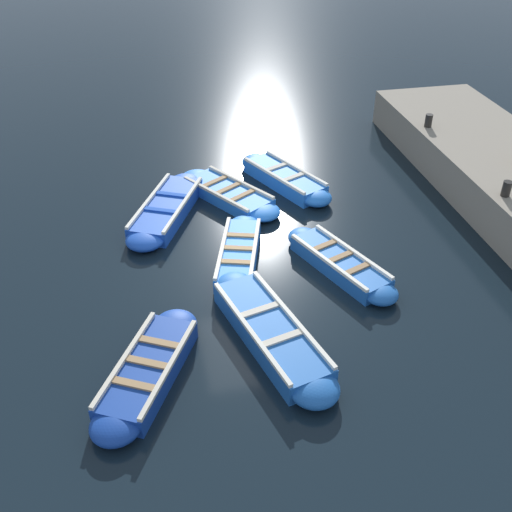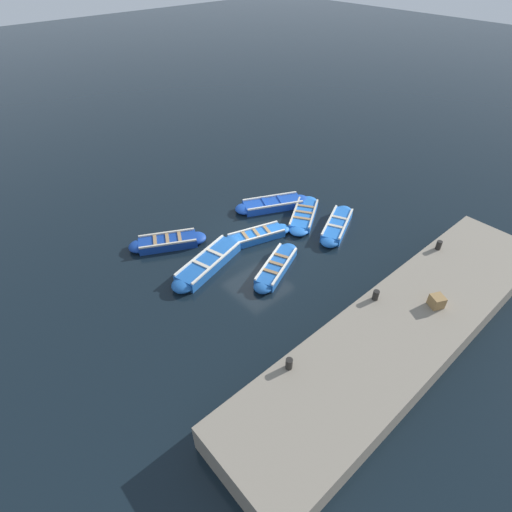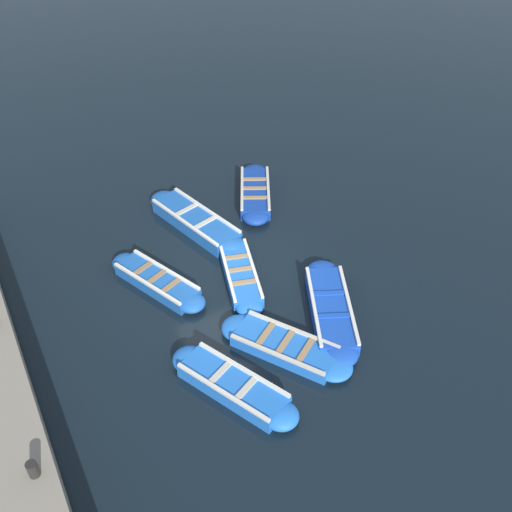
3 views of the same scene
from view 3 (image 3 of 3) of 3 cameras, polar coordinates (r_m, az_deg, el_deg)
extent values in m
plane|color=black|center=(16.02, -2.77, -2.16)|extent=(120.00, 120.00, 0.00)
cube|color=blue|center=(14.16, 2.78, -8.64)|extent=(2.12, 2.57, 0.30)
ellipsoid|color=blue|center=(14.53, -1.56, -6.90)|extent=(1.22, 1.23, 0.30)
ellipsoid|color=blue|center=(13.88, 7.37, -10.42)|extent=(1.22, 1.23, 0.30)
cube|color=beige|center=(13.76, 1.99, -9.35)|extent=(1.37, 2.05, 0.07)
cube|color=beige|center=(14.28, 3.59, -7.00)|extent=(1.37, 2.05, 0.07)
cube|color=#9E7A51|center=(14.18, 0.91, -7.45)|extent=(0.78, 0.57, 0.04)
cube|color=#9E7A51|center=(14.03, 2.80, -8.20)|extent=(0.78, 0.57, 0.04)
cube|color=#9E7A51|center=(13.90, 4.74, -8.95)|extent=(0.78, 0.57, 0.04)
cube|color=blue|center=(13.40, -2.20, -12.30)|extent=(1.83, 2.64, 0.37)
ellipsoid|color=blue|center=(13.93, -6.37, -9.78)|extent=(1.03, 1.04, 0.37)
ellipsoid|color=blue|center=(12.96, 2.37, -14.93)|extent=(1.03, 1.04, 0.37)
cube|color=silver|center=(13.05, -3.26, -12.77)|extent=(1.13, 2.28, 0.07)
cube|color=silver|center=(13.40, -1.22, -10.70)|extent=(1.13, 2.28, 0.07)
cube|color=beige|center=(13.38, -3.45, -11.03)|extent=(0.72, 0.44, 0.04)
cube|color=beige|center=(13.10, -0.95, -12.51)|extent=(0.72, 0.44, 0.04)
cube|color=#1947B7|center=(15.04, 7.13, -5.10)|extent=(2.04, 2.91, 0.35)
ellipsoid|color=#1947B7|center=(16.02, 6.38, -1.57)|extent=(1.18, 1.19, 0.35)
ellipsoid|color=#1947B7|center=(14.12, 7.98, -9.12)|extent=(1.18, 1.19, 0.35)
cube|color=silver|center=(14.82, 5.52, -4.63)|extent=(1.23, 2.49, 0.07)
cube|color=silver|center=(14.97, 8.84, -4.46)|extent=(1.23, 2.49, 0.07)
cube|color=#1947B7|center=(15.17, 6.96, -3.54)|extent=(0.82, 0.48, 0.04)
cube|color=#1947B7|center=(14.63, 7.42, -5.67)|extent=(0.82, 0.48, 0.04)
cube|color=blue|center=(15.89, -1.52, -1.75)|extent=(1.43, 2.54, 0.31)
ellipsoid|color=blue|center=(16.79, -2.30, 0.97)|extent=(0.89, 0.91, 0.31)
ellipsoid|color=blue|center=(15.04, -0.64, -4.79)|extent=(0.89, 0.91, 0.31)
cube|color=silver|center=(15.72, -2.78, -1.41)|extent=(0.75, 2.30, 0.07)
cube|color=silver|center=(15.81, -0.29, -1.06)|extent=(0.75, 2.30, 0.07)
cube|color=#9E7A51|center=(16.16, -1.88, -0.08)|extent=(0.70, 0.33, 0.04)
cube|color=#9E7A51|center=(15.77, -1.53, -1.27)|extent=(0.70, 0.33, 0.04)
cube|color=#9E7A51|center=(15.40, -1.17, -2.52)|extent=(0.70, 0.33, 0.04)
cube|color=#1E59AD|center=(15.88, -9.39, -2.44)|extent=(1.66, 2.56, 0.32)
ellipsoid|color=#1E59AD|center=(16.62, -12.31, -0.61)|extent=(0.94, 0.95, 0.32)
ellipsoid|color=#1E59AD|center=(15.20, -6.17, -4.45)|extent=(0.94, 0.95, 0.32)
cube|color=silver|center=(15.59, -10.37, -2.58)|extent=(1.00, 2.25, 0.07)
cube|color=silver|center=(15.91, -8.57, -1.27)|extent=(1.00, 2.25, 0.07)
cube|color=olive|center=(16.07, -10.74, -1.16)|extent=(0.68, 0.39, 0.04)
cube|color=olive|center=(15.75, -9.46, -1.96)|extent=(0.68, 0.39, 0.04)
cube|color=olive|center=(15.46, -8.12, -2.79)|extent=(0.68, 0.39, 0.04)
cube|color=#1E59AD|center=(17.67, -5.75, 3.26)|extent=(1.69, 3.18, 0.39)
ellipsoid|color=#1E59AD|center=(18.69, -8.70, 5.28)|extent=(1.05, 1.07, 0.39)
ellipsoid|color=#1E59AD|center=(16.74, -2.46, 0.99)|extent=(1.05, 1.07, 0.39)
cube|color=silver|center=(17.34, -6.88, 3.27)|extent=(0.85, 2.90, 0.07)
cube|color=silver|center=(17.74, -4.74, 4.43)|extent=(0.85, 2.90, 0.07)
cube|color=beige|center=(17.83, -6.67, 4.41)|extent=(0.82, 0.35, 0.04)
cube|color=beige|center=(17.27, -4.89, 3.21)|extent=(0.82, 0.35, 0.04)
cube|color=navy|center=(18.81, -0.08, 5.99)|extent=(1.90, 2.53, 0.35)
ellipsoid|color=navy|center=(19.81, -0.13, 7.96)|extent=(1.12, 1.13, 0.35)
ellipsoid|color=navy|center=(17.84, -0.03, 3.81)|extent=(1.12, 1.13, 0.35)
cube|color=beige|center=(18.69, -1.34, 6.51)|extent=(1.16, 2.11, 0.07)
cube|color=beige|center=(18.70, 1.17, 6.53)|extent=(1.16, 2.11, 0.07)
cube|color=#9E7A51|center=(19.12, -0.11, 7.34)|extent=(0.76, 0.49, 0.04)
cube|color=#9E7A51|center=(18.70, -0.09, 6.48)|extent=(0.76, 0.49, 0.04)
cube|color=#9E7A51|center=(18.28, -0.06, 5.59)|extent=(0.76, 0.49, 0.04)
cylinder|color=black|center=(11.78, -20.48, -18.49)|extent=(0.20, 0.20, 0.35)
sphere|color=#EAB214|center=(15.09, -0.42, -4.74)|extent=(0.26, 0.26, 0.26)
camera|label=1|loc=(22.42, -11.64, 31.58)|focal=42.00mm
camera|label=2|loc=(20.34, -50.12, 27.29)|focal=28.00mm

